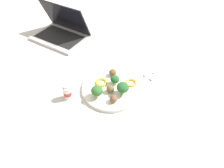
% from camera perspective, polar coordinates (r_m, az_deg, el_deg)
% --- Properties ---
extents(ground_plane, '(4.00, 4.00, 0.00)m').
position_cam_1_polar(ground_plane, '(0.97, 0.00, -1.51)').
color(ground_plane, beige).
extents(plate, '(0.28, 0.28, 0.02)m').
position_cam_1_polar(plate, '(0.97, 0.00, -1.18)').
color(plate, white).
rests_on(plate, ground_plane).
extents(broccoli_floret_far_rim, '(0.05, 0.05, 0.06)m').
position_cam_1_polar(broccoli_floret_far_rim, '(0.91, 3.00, -0.98)').
color(broccoli_floret_far_rim, '#94CD68').
rests_on(broccoli_floret_far_rim, plate).
extents(broccoli_floret_back_left, '(0.04, 0.04, 0.05)m').
position_cam_1_polar(broccoli_floret_back_left, '(0.96, 0.82, 1.29)').
color(broccoli_floret_back_left, '#92BE72').
rests_on(broccoli_floret_back_left, plate).
extents(broccoli_floret_mid_right, '(0.05, 0.05, 0.06)m').
position_cam_1_polar(broccoli_floret_mid_right, '(0.90, -4.16, -1.88)').
color(broccoli_floret_mid_right, '#A0C06A').
rests_on(broccoli_floret_mid_right, plate).
extents(meatball_back_right, '(0.04, 0.04, 0.04)m').
position_cam_1_polar(meatball_back_right, '(0.93, -0.46, -1.36)').
color(meatball_back_right, brown).
rests_on(meatball_back_right, plate).
extents(meatball_mid_left, '(0.03, 0.03, 0.03)m').
position_cam_1_polar(meatball_mid_left, '(0.89, 0.43, -4.13)').
color(meatball_mid_left, brown).
rests_on(meatball_mid_left, plate).
extents(meatball_center, '(0.04, 0.04, 0.04)m').
position_cam_1_polar(meatball_center, '(1.01, 0.20, 3.18)').
color(meatball_center, brown).
rests_on(meatball_center, plate).
extents(pepper_ring_mid_right, '(0.07, 0.07, 0.01)m').
position_cam_1_polar(pepper_ring_mid_right, '(0.98, 5.26, 0.37)').
color(pepper_ring_mid_right, yellow).
rests_on(pepper_ring_mid_right, plate).
extents(pepper_ring_near_rim, '(0.07, 0.07, 0.01)m').
position_cam_1_polar(pepper_ring_near_rim, '(0.98, -2.98, 0.49)').
color(pepper_ring_near_rim, yellow).
rests_on(pepper_ring_near_rim, plate).
extents(napkin, '(0.17, 0.12, 0.01)m').
position_cam_1_polar(napkin, '(1.07, 12.36, 2.80)').
color(napkin, white).
rests_on(napkin, ground_plane).
extents(fork, '(0.12, 0.03, 0.01)m').
position_cam_1_polar(fork, '(1.06, 12.68, 2.28)').
color(fork, silver).
rests_on(fork, napkin).
extents(knife, '(0.15, 0.03, 0.01)m').
position_cam_1_polar(knife, '(1.08, 11.55, 3.42)').
color(knife, white).
rests_on(knife, napkin).
extents(yogurt_bottle, '(0.04, 0.04, 0.08)m').
position_cam_1_polar(yogurt_bottle, '(0.93, -12.23, -2.28)').
color(yogurt_bottle, white).
rests_on(yogurt_bottle, ground_plane).
extents(laptop, '(0.35, 0.39, 0.20)m').
position_cam_1_polar(laptop, '(1.35, -13.79, 13.78)').
color(laptop, '#BABABA').
rests_on(laptop, ground_plane).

